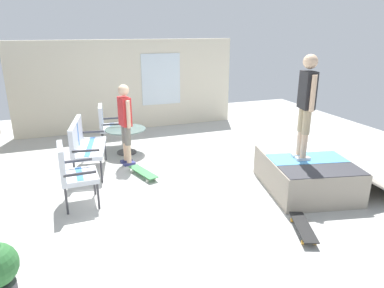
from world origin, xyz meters
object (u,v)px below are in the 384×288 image
person_watching (125,119)px  person_skater (307,99)px  patio_bench (83,142)px  patio_chair_by_wall (71,170)px  skateboard_spare (303,227)px  skate_ramp (307,173)px  patio_chair_near_house (107,123)px  patio_table (126,136)px  skateboard_by_bench (143,172)px

person_watching → person_skater: person_skater is taller
patio_bench → person_watching: bearing=-80.1°
patio_chair_by_wall → skateboard_spare: patio_chair_by_wall is taller
skate_ramp → patio_bench: bearing=59.4°
patio_chair_near_house → patio_chair_by_wall: same height
patio_chair_by_wall → person_watching: 1.92m
patio_bench → patio_chair_near_house: (1.34, -0.61, -0.00)m
patio_table → skateboard_by_bench: size_ratio=1.09×
person_watching → skateboard_spare: bearing=-152.1°
patio_bench → skate_ramp: bearing=-120.6°
skateboard_by_bench → patio_chair_near_house: bearing=11.6°
patio_table → skateboard_by_bench: (-1.44, -0.06, -0.32)m
patio_table → skateboard_spare: bearing=-157.3°
patio_chair_near_house → patio_table: size_ratio=1.13×
patio_chair_by_wall → patio_table: bearing=-29.1°
patio_chair_by_wall → patio_table: size_ratio=1.13×
patio_chair_near_house → person_skater: size_ratio=0.59×
patio_table → person_watching: (-0.67, 0.10, 0.56)m
patio_table → person_skater: person_skater is taller
skate_ramp → patio_chair_near_house: (3.47, 2.99, 0.32)m
patio_chair_near_house → patio_table: patio_chair_near_house is taller
patio_bench → patio_chair_near_house: 1.47m
skateboard_spare → patio_chair_near_house: bearing=24.0°
patio_bench → skateboard_by_bench: 1.30m
skate_ramp → patio_chair_by_wall: (0.77, 3.87, 0.32)m
patio_chair_by_wall → person_skater: 3.92m
skateboard_by_bench → patio_chair_by_wall: bearing=120.2°
patio_chair_by_wall → skateboard_by_bench: 1.57m
skate_ramp → skateboard_by_bench: skate_ramp is taller
skate_ramp → patio_chair_near_house: bearing=40.8°
patio_chair_near_house → patio_table: 0.65m
patio_table → patio_bench: bearing=130.9°
patio_table → skate_ramp: bearing=-138.0°
person_skater → person_watching: bearing=49.2°
person_skater → skateboard_by_bench: person_skater is taller
patio_table → person_skater: 4.03m
patio_chair_by_wall → patio_chair_near_house: bearing=-18.0°
person_watching → patio_chair_by_wall: bearing=143.5°
patio_chair_near_house → person_watching: size_ratio=0.62×
skateboard_by_bench → person_skater: bearing=-121.2°
patio_chair_near_house → skateboard_by_bench: (-1.95, -0.40, -0.53)m
patio_chair_near_house → skateboard_by_bench: patio_chair_near_house is taller
skateboard_spare → person_watching: bearing=27.9°
skate_ramp → patio_chair_by_wall: size_ratio=2.35×
patio_chair_by_wall → skateboard_spare: size_ratio=1.25×
person_skater → skateboard_spare: 2.09m
patio_table → person_watching: person_watching is taller
patio_bench → patio_table: (0.82, -0.95, -0.21)m
patio_table → person_skater: (-2.92, -2.51, 1.20)m
person_skater → patio_table: bearing=40.7°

